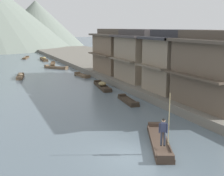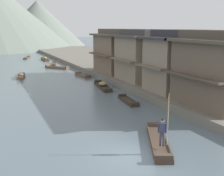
% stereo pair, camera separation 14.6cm
% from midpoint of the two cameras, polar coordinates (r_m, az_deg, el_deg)
% --- Properties ---
extents(ground_plane, '(400.00, 400.00, 0.00)m').
position_cam_midpoint_polar(ground_plane, '(17.00, 4.44, -13.03)').
color(ground_plane, slate).
extents(riverbank_right, '(18.00, 110.00, 0.72)m').
position_cam_midpoint_polar(riverbank_right, '(49.83, 4.82, 3.85)').
color(riverbank_right, '#6B665B').
rests_on(riverbank_right, ground).
extents(boat_foreground_poled, '(3.27, 5.49, 0.52)m').
position_cam_midpoint_polar(boat_foreground_poled, '(18.72, 9.16, -10.20)').
color(boat_foreground_poled, '#423328').
rests_on(boat_foreground_poled, ground).
extents(boatman_person, '(0.52, 0.37, 3.04)m').
position_cam_midpoint_polar(boatman_person, '(16.88, 9.99, -7.75)').
color(boatman_person, black).
rests_on(boatman_person, boat_foreground_poled).
extents(boat_moored_nearest, '(2.32, 5.32, 0.34)m').
position_cam_midpoint_polar(boat_moored_nearest, '(71.83, -16.03, 5.62)').
color(boat_moored_nearest, brown).
rests_on(boat_moored_nearest, ground).
extents(boat_moored_second, '(1.44, 3.76, 0.45)m').
position_cam_midpoint_polar(boat_moored_second, '(43.55, -5.54, 2.43)').
color(boat_moored_second, brown).
rests_on(boat_moored_second, ground).
extents(boat_moored_third, '(1.81, 5.72, 0.73)m').
position_cam_midpoint_polar(boat_moored_third, '(35.28, -1.69, 0.44)').
color(boat_moored_third, '#33281E').
rests_on(boat_moored_third, ground).
extents(boat_moored_far, '(3.54, 4.22, 0.56)m').
position_cam_midpoint_polar(boat_moored_far, '(52.49, -10.49, 3.89)').
color(boat_moored_far, brown).
rests_on(boat_moored_far, ground).
extents(boat_midriver_drifting, '(1.57, 3.83, 0.70)m').
position_cam_midpoint_polar(boat_midriver_drifting, '(43.91, -17.06, 2.18)').
color(boat_midriver_drifting, brown).
rests_on(boat_midriver_drifting, ground).
extents(boat_midriver_upstream, '(1.29, 5.87, 0.77)m').
position_cam_midpoint_polar(boat_midriver_upstream, '(66.54, -12.75, 5.46)').
color(boat_midriver_upstream, brown).
rests_on(boat_midriver_upstream, ground).
extents(boat_upstream_distant, '(1.22, 3.92, 0.44)m').
position_cam_midpoint_polar(boat_upstream_distant, '(28.43, 3.28, -2.49)').
color(boat_upstream_distant, '#33281E').
rests_on(boat_upstream_distant, ground).
extents(boat_crossing_west, '(2.04, 5.27, 0.35)m').
position_cam_midpoint_polar(boat_crossing_west, '(58.61, -11.11, 4.60)').
color(boat_crossing_west, brown).
rests_on(boat_crossing_west, ground).
extents(house_waterfront_nearest, '(5.95, 7.64, 6.14)m').
position_cam_midpoint_polar(house_waterfront_nearest, '(25.56, 20.09, 3.37)').
color(house_waterfront_nearest, brown).
rests_on(house_waterfront_nearest, riverbank_right).
extents(house_waterfront_second, '(6.89, 5.52, 6.14)m').
position_cam_midpoint_polar(house_waterfront_second, '(30.67, 12.79, 5.08)').
color(house_waterfront_second, gray).
rests_on(house_waterfront_second, riverbank_right).
extents(house_waterfront_tall, '(5.24, 6.77, 6.14)m').
position_cam_midpoint_polar(house_waterfront_tall, '(35.94, 5.42, 6.23)').
color(house_waterfront_tall, gray).
rests_on(house_waterfront_tall, riverbank_right).
extents(house_waterfront_narrow, '(5.86, 7.95, 6.14)m').
position_cam_midpoint_polar(house_waterfront_narrow, '(42.71, 1.04, 7.12)').
color(house_waterfront_narrow, '#75604C').
rests_on(house_waterfront_narrow, riverbank_right).
extents(hill_far_centre, '(36.38, 36.38, 17.24)m').
position_cam_midpoint_polar(hill_far_centre, '(121.06, -14.09, 12.03)').
color(hill_far_centre, slate).
rests_on(hill_far_centre, ground).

